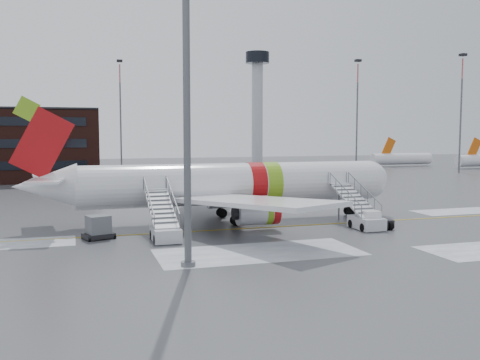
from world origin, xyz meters
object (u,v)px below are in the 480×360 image
object	(u,v)px
uld_container	(98,228)
pushback_tug	(373,221)
airliner	(224,185)
airstair_aft	(164,225)
airstair_fwd	(362,215)
light_mast_near	(186,25)

from	to	relation	value
uld_container	pushback_tug	bearing A→B (deg)	-6.60
uld_container	airliner	bearing A→B (deg)	23.27
airliner	airstair_aft	distance (m)	9.57
airstair_fwd	pushback_tug	distance (m)	1.16
airstair_aft	uld_container	distance (m)	5.08
airstair_aft	light_mast_near	world-z (taller)	light_mast_near
light_mast_near	uld_container	bearing A→B (deg)	115.07
airliner	light_mast_near	size ratio (longest dim) A/B	1.24
airliner	light_mast_near	distance (m)	20.04
airstair_aft	pushback_tug	size ratio (longest dim) A/B	2.69
pushback_tug	light_mast_near	xyz separation A→B (m)	(-17.61, -7.85, 13.82)
pushback_tug	airstair_aft	bearing A→B (deg)	176.87
airstair_fwd	airstair_aft	xyz separation A→B (m)	(-17.16, 0.00, 0.00)
uld_container	airstair_fwd	bearing A→B (deg)	-4.26
pushback_tug	light_mast_near	bearing A→B (deg)	-155.99
airstair_fwd	light_mast_near	size ratio (longest dim) A/B	0.27
airstair_aft	light_mast_near	xyz separation A→B (m)	(0.08, -8.81, 13.46)
airliner	airstair_fwd	world-z (taller)	airliner
airstair_fwd	airstair_aft	distance (m)	17.16
airliner	pushback_tug	size ratio (longest dim) A/B	12.24
airliner	pushback_tug	world-z (taller)	airliner
airstair_aft	airliner	bearing A→B (deg)	44.79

